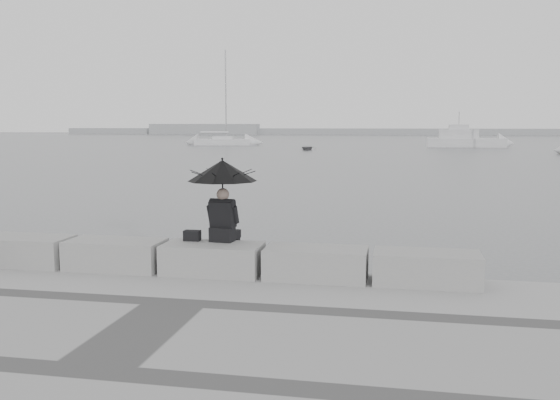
% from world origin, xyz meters
% --- Properties ---
extents(ground, '(360.00, 360.00, 0.00)m').
position_xyz_m(ground, '(0.00, 0.00, 0.00)').
color(ground, '#4E5154').
rests_on(ground, ground).
extents(stone_block_far_left, '(1.60, 0.80, 0.50)m').
position_xyz_m(stone_block_far_left, '(-3.40, -0.45, 0.75)').
color(stone_block_far_left, gray).
rests_on(stone_block_far_left, promenade).
extents(stone_block_left, '(1.60, 0.80, 0.50)m').
position_xyz_m(stone_block_left, '(-1.70, -0.45, 0.75)').
color(stone_block_left, gray).
rests_on(stone_block_left, promenade).
extents(stone_block_centre, '(1.60, 0.80, 0.50)m').
position_xyz_m(stone_block_centre, '(0.00, -0.45, 0.75)').
color(stone_block_centre, gray).
rests_on(stone_block_centre, promenade).
extents(stone_block_right, '(1.60, 0.80, 0.50)m').
position_xyz_m(stone_block_right, '(1.70, -0.45, 0.75)').
color(stone_block_right, gray).
rests_on(stone_block_right, promenade).
extents(stone_block_far_right, '(1.60, 0.80, 0.50)m').
position_xyz_m(stone_block_far_right, '(3.40, -0.45, 0.75)').
color(stone_block_far_right, gray).
rests_on(stone_block_far_right, promenade).
extents(seated_person, '(1.15, 1.15, 1.39)m').
position_xyz_m(seated_person, '(0.10, -0.17, 2.00)').
color(seated_person, black).
rests_on(seated_person, stone_block_centre).
extents(bag, '(0.27, 0.16, 0.17)m').
position_xyz_m(bag, '(-0.42, -0.25, 1.09)').
color(bag, black).
rests_on(bag, stone_block_centre).
extents(distant_landmass, '(180.00, 8.00, 2.80)m').
position_xyz_m(distant_landmass, '(-8.14, 154.51, 0.90)').
color(distant_landmass, gray).
rests_on(distant_landmass, ground).
extents(sailboat_left, '(7.92, 3.54, 12.90)m').
position_xyz_m(sailboat_left, '(-21.28, 72.39, 0.52)').
color(sailboat_left, silver).
rests_on(sailboat_left, ground).
extents(motor_cruiser, '(9.50, 2.99, 4.50)m').
position_xyz_m(motor_cruiser, '(10.67, 71.19, 0.89)').
color(motor_cruiser, silver).
rests_on(motor_cruiser, ground).
extents(dinghy, '(2.78, 1.19, 0.47)m').
position_xyz_m(dinghy, '(-7.56, 58.89, 0.23)').
color(dinghy, slate).
rests_on(dinghy, ground).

